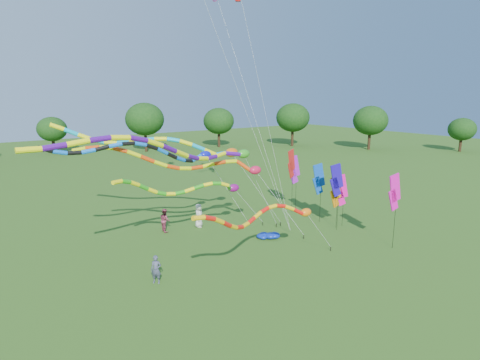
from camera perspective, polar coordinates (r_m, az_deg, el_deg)
ground at (r=25.37m, az=9.18°, el=-11.29°), size 160.00×160.00×0.00m
tree_ring at (r=22.42m, az=14.79°, el=-0.97°), size 116.60×118.01×9.38m
tube_kite_red at (r=21.23m, az=4.21°, el=-5.03°), size 11.31×2.58×5.58m
tube_kite_orange at (r=25.54m, az=-6.66°, el=2.44°), size 13.47×5.46×7.64m
tube_kite_purple at (r=22.62m, az=-8.08°, el=4.12°), size 17.06×4.08×8.85m
tube_kite_blue at (r=25.53m, az=-11.87°, el=3.81°), size 14.00×1.22×7.88m
tube_kite_cyan at (r=28.65m, az=-10.08°, el=4.95°), size 14.25×7.03×8.63m
tube_kite_green at (r=26.50m, az=-6.13°, el=-1.07°), size 11.74×1.43×5.83m
banner_pole_orange at (r=30.82m, az=13.43°, el=-1.60°), size 1.16×0.13×4.12m
banner_pole_blue_a at (r=30.03m, az=13.56°, el=-0.06°), size 1.14×0.40×5.11m
banner_pole_magenta_b at (r=31.38m, az=14.16°, el=-1.42°), size 1.09×0.55×4.11m
banner_pole_blue_b at (r=31.81m, az=11.12°, el=0.12°), size 1.15×0.35×4.77m
banner_pole_magenta_a at (r=27.54m, az=21.12°, el=-1.66°), size 1.16×0.20×5.10m
banner_pole_red at (r=34.04m, az=7.33°, el=2.29°), size 1.13×0.43×5.51m
banner_pole_violet at (r=34.62m, az=7.70°, el=1.46°), size 1.15×0.32×4.91m
blue_nylon_heap at (r=28.50m, az=4.30°, el=-8.06°), size 1.20×1.33×0.46m
person_a at (r=30.94m, az=-5.90°, el=-5.03°), size 1.02×1.05×1.81m
person_b at (r=22.54m, az=-11.85°, el=-12.35°), size 0.67×0.66×1.56m
person_c at (r=30.29m, az=-10.63°, el=-5.63°), size 0.71×0.89×1.74m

